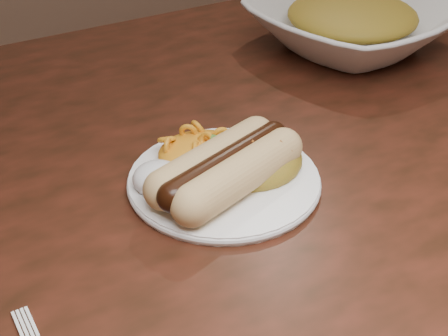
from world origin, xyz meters
TOP-DOWN VIEW (x-y plane):
  - table at (0.00, 0.00)m, footprint 1.60×0.90m
  - plate at (0.03, -0.04)m, footprint 0.21×0.21m
  - hotdog at (0.03, -0.05)m, footprint 0.15×0.11m
  - mac_and_cheese at (0.03, 0.01)m, footprint 0.11×0.10m
  - sour_cream at (-0.03, -0.02)m, footprint 0.07×0.07m
  - taco_salad at (0.07, -0.03)m, footprint 0.11×0.10m
  - serving_bowl at (0.38, 0.17)m, footprint 0.33×0.33m
  - bowl_filling at (0.38, 0.17)m, footprint 0.24×0.24m

SIDE VIEW (x-z plane):
  - table at x=0.00m, z-range 0.28..1.03m
  - plate at x=0.03m, z-range 0.75..0.76m
  - sour_cream at x=-0.03m, z-range 0.76..0.79m
  - mac_and_cheese at x=0.03m, z-range 0.76..0.80m
  - taco_salad at x=0.07m, z-range 0.75..0.80m
  - hotdog at x=0.03m, z-range 0.76..0.80m
  - serving_bowl at x=0.38m, z-range 0.75..0.82m
  - bowl_filling at x=0.38m, z-range 0.78..0.82m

